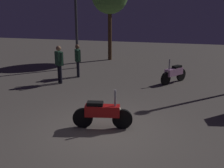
# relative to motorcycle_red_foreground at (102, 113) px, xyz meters

# --- Properties ---
(ground_plane) EXTENTS (40.00, 40.00, 0.00)m
(ground_plane) POSITION_rel_motorcycle_red_foreground_xyz_m (0.14, -0.24, -0.44)
(ground_plane) COLOR #605951
(motorcycle_red_foreground) EXTENTS (1.65, 0.48, 1.11)m
(motorcycle_red_foreground) POSITION_rel_motorcycle_red_foreground_xyz_m (0.00, 0.00, 0.00)
(motorcycle_red_foreground) COLOR black
(motorcycle_red_foreground) RESTS_ON ground_plane
(motorcycle_pink_parked_left) EXTENTS (1.02, 1.43, 1.11)m
(motorcycle_pink_parked_left) POSITION_rel_motorcycle_red_foreground_xyz_m (1.66, 5.36, 0.00)
(motorcycle_pink_parked_left) COLOR black
(motorcycle_pink_parked_left) RESTS_ON ground_plane
(person_rider_beside) EXTENTS (0.57, 0.49, 1.66)m
(person_rider_beside) POSITION_rel_motorcycle_red_foreground_xyz_m (-3.20, 3.99, 0.55)
(person_rider_beside) COLOR black
(person_rider_beside) RESTS_ON ground_plane
(person_bystander_far) EXTENTS (0.40, 0.62, 1.57)m
(person_bystander_far) POSITION_rel_motorcycle_red_foreground_xyz_m (-2.86, 5.27, 0.49)
(person_bystander_far) COLOR black
(person_bystander_far) RESTS_ON ground_plane
(streetlamp_near) EXTENTS (0.36, 0.36, 4.67)m
(streetlamp_near) POSITION_rel_motorcycle_red_foreground_xyz_m (-3.67, 7.19, 2.56)
(streetlamp_near) COLOR #38383D
(streetlamp_near) RESTS_ON ground_plane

